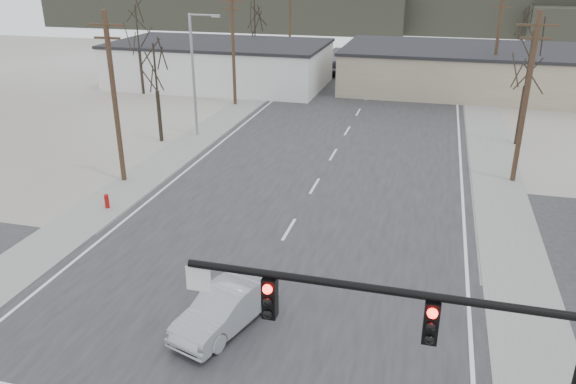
# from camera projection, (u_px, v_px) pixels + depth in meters

# --- Properties ---
(ground) EXTENTS (140.00, 140.00, 0.00)m
(ground) POSITION_uv_depth(u_px,v_px,m) (234.00, 323.00, 20.95)
(ground) COLOR beige
(ground) RESTS_ON ground
(main_road) EXTENTS (18.00, 110.00, 0.05)m
(main_road) POSITION_uv_depth(u_px,v_px,m) (318.00, 180.00, 34.32)
(main_road) COLOR #242326
(main_road) RESTS_ON ground
(cross_road) EXTENTS (90.00, 10.00, 0.04)m
(cross_road) POSITION_uv_depth(u_px,v_px,m) (234.00, 322.00, 20.94)
(cross_road) COLOR #242326
(cross_road) RESTS_ON ground
(sidewalk_left) EXTENTS (3.00, 90.00, 0.06)m
(sidewalk_left) POSITION_uv_depth(u_px,v_px,m) (191.00, 143.00, 41.29)
(sidewalk_left) COLOR gray
(sidewalk_left) RESTS_ON ground
(sidewalk_right) EXTENTS (3.00, 90.00, 0.06)m
(sidewalk_right) POSITION_uv_depth(u_px,v_px,m) (494.00, 168.00, 36.27)
(sidewalk_right) COLOR gray
(sidewalk_right) RESTS_ON ground
(traffic_signal_mast) EXTENTS (8.95, 0.43, 7.20)m
(traffic_signal_mast) POSITION_uv_depth(u_px,v_px,m) (480.00, 366.00, 11.75)
(traffic_signal_mast) COLOR black
(traffic_signal_mast) RESTS_ON ground
(fire_hydrant) EXTENTS (0.24, 0.24, 0.87)m
(fire_hydrant) POSITION_uv_depth(u_px,v_px,m) (107.00, 201.00, 30.32)
(fire_hydrant) COLOR #A50C0C
(fire_hydrant) RESTS_ON ground
(building_left_far) EXTENTS (22.30, 12.30, 4.50)m
(building_left_far) POSITION_uv_depth(u_px,v_px,m) (220.00, 64.00, 59.55)
(building_left_far) COLOR silver
(building_left_far) RESTS_ON ground
(building_right_far) EXTENTS (26.30, 14.30, 4.30)m
(building_right_far) POSITION_uv_depth(u_px,v_px,m) (474.00, 69.00, 57.00)
(building_right_far) COLOR tan
(building_right_far) RESTS_ON ground
(upole_left_b) EXTENTS (2.20, 0.30, 10.00)m
(upole_left_b) POSITION_uv_depth(u_px,v_px,m) (114.00, 96.00, 32.36)
(upole_left_b) COLOR #4C3323
(upole_left_b) RESTS_ON ground
(upole_left_c) EXTENTS (2.20, 0.30, 10.00)m
(upole_left_c) POSITION_uv_depth(u_px,v_px,m) (233.00, 47.00, 50.21)
(upole_left_c) COLOR #4C3323
(upole_left_c) RESTS_ON ground
(upole_left_d) EXTENTS (2.20, 0.30, 10.00)m
(upole_left_d) POSITION_uv_depth(u_px,v_px,m) (290.00, 24.00, 68.05)
(upole_left_d) COLOR #4C3323
(upole_left_d) RESTS_ON ground
(upole_right_a) EXTENTS (2.20, 0.30, 10.00)m
(upole_right_a) POSITION_uv_depth(u_px,v_px,m) (526.00, 97.00, 32.27)
(upole_right_a) COLOR #4C3323
(upole_right_a) RESTS_ON ground
(upole_right_b) EXTENTS (2.20, 0.30, 10.00)m
(upole_right_b) POSITION_uv_depth(u_px,v_px,m) (497.00, 44.00, 51.90)
(upole_right_b) COLOR #4C3323
(upole_right_b) RESTS_ON ground
(streetlight_main) EXTENTS (2.40, 0.25, 9.00)m
(streetlight_main) POSITION_uv_depth(u_px,v_px,m) (195.00, 69.00, 41.17)
(streetlight_main) COLOR gray
(streetlight_main) RESTS_ON ground
(tree_left_near) EXTENTS (3.30, 3.30, 7.35)m
(tree_left_near) POSITION_uv_depth(u_px,v_px,m) (155.00, 70.00, 39.85)
(tree_left_near) COLOR black
(tree_left_near) RESTS_ON ground
(tree_right_mid) EXTENTS (3.74, 3.74, 8.33)m
(tree_right_mid) POSITION_uv_depth(u_px,v_px,m) (529.00, 62.00, 38.90)
(tree_right_mid) COLOR black
(tree_right_mid) RESTS_ON ground
(tree_left_far) EXTENTS (3.96, 3.96, 8.82)m
(tree_left_far) POSITION_uv_depth(u_px,v_px,m) (255.00, 19.00, 62.88)
(tree_left_far) COLOR black
(tree_left_far) RESTS_ON ground
(tree_right_far) EXTENTS (3.52, 3.52, 7.84)m
(tree_right_far) POSITION_uv_depth(u_px,v_px,m) (523.00, 27.00, 61.64)
(tree_right_far) COLOR black
(tree_right_far) RESTS_ON ground
(tree_left_mid) EXTENTS (3.96, 3.96, 8.82)m
(tree_left_mid) POSITION_uv_depth(u_px,v_px,m) (137.00, 29.00, 54.07)
(tree_left_mid) COLOR black
(tree_left_mid) RESTS_ON ground
(hill_left) EXTENTS (70.00, 18.00, 7.00)m
(hill_left) POSITION_uv_depth(u_px,v_px,m) (226.00, 9.00, 109.96)
(hill_left) COLOR #333026
(hill_left) RESTS_ON ground
(hill_center) EXTENTS (80.00, 18.00, 9.00)m
(hill_center) POSITION_uv_depth(u_px,v_px,m) (493.00, 7.00, 101.31)
(hill_center) COLOR #333026
(hill_center) RESTS_ON ground
(sedan_crossing) EXTENTS (2.99, 4.98, 1.55)m
(sedan_crossing) POSITION_uv_depth(u_px,v_px,m) (226.00, 308.00, 20.41)
(sedan_crossing) COLOR #91949A
(sedan_crossing) RESTS_ON main_road
(car_far_a) EXTENTS (3.26, 5.88, 1.61)m
(car_far_a) POSITION_uv_depth(u_px,v_px,m) (404.00, 68.00, 65.19)
(car_far_a) COLOR black
(car_far_a) RESTS_ON main_road
(car_far_b) EXTENTS (1.89, 4.54, 1.54)m
(car_far_b) POSITION_uv_depth(u_px,v_px,m) (337.00, 68.00, 65.20)
(car_far_b) COLOR black
(car_far_b) RESTS_ON main_road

